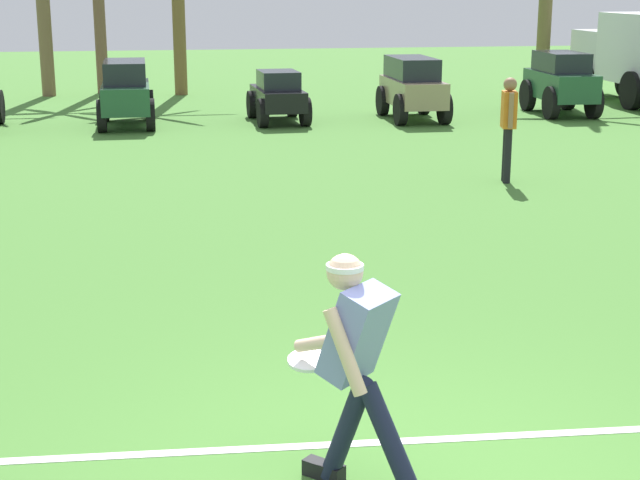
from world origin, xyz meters
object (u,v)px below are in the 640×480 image
Objects in this scene: frisbee_thrower at (357,362)px; parked_car_slot_f at (412,86)px; teammate_near_sideline at (509,120)px; parked_car_slot_e at (278,96)px; frisbee_in_flight at (309,360)px; parked_car_slot_g at (561,82)px; parked_car_slot_d at (126,91)px.

frisbee_thrower is 16.37m from parked_car_slot_f.
teammate_near_sideline reaches higher than parked_car_slot_e.
parked_car_slot_f reaches higher than frisbee_in_flight.
parked_car_slot_e is at bearing 109.67° from teammate_near_sideline.
parked_car_slot_g is (6.48, 0.19, 0.18)m from parked_car_slot_e.
parked_car_slot_d is (-1.42, 15.29, 0.09)m from frisbee_in_flight.
teammate_near_sideline is at bearing -70.33° from parked_car_slot_e.
teammate_near_sideline is (4.32, 8.21, 0.30)m from frisbee_in_flight.
teammate_near_sideline reaches higher than frisbee_thrower.
teammate_near_sideline is 9.12m from parked_car_slot_d.
parked_car_slot_e is 2.96m from parked_car_slot_f.
parked_car_slot_e is 0.93× the size of parked_car_slot_f.
parked_car_slot_e is 6.49m from parked_car_slot_g.
parked_car_slot_f is (6.15, -0.05, 0.00)m from parked_car_slot_d.
frisbee_in_flight is 15.36m from parked_car_slot_d.
frisbee_thrower is 0.59× the size of parked_car_slot_f.
parked_car_slot_g reaches higher than parked_car_slot_f.
parked_car_slot_f is at bearing -0.44° from parked_car_slot_d.
parked_car_slot_e is at bearing 84.30° from frisbee_thrower.
teammate_near_sideline is (4.11, 8.69, 0.14)m from frisbee_thrower.
frisbee_in_flight is 0.19× the size of teammate_near_sideline.
frisbee_thrower is 4.77× the size of frisbee_in_flight.
frisbee_thrower is 0.59× the size of parked_car_slot_d.
frisbee_thrower reaches higher than parked_car_slot_f.
frisbee_in_flight is at bearing -84.71° from parked_car_slot_d.
frisbee_in_flight is 15.41m from parked_car_slot_e.
parked_car_slot_d is 3.20m from parked_car_slot_e.
parked_car_slot_f is (4.74, 15.25, 0.09)m from frisbee_in_flight.
parked_car_slot_e is (3.20, 0.01, -0.16)m from parked_car_slot_d.
frisbee_thrower is at bearing -84.13° from parked_car_slot_d.
parked_car_slot_d is at bearing 179.56° from parked_car_slot_f.
frisbee_in_flight is at bearing -118.07° from parked_car_slot_g.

